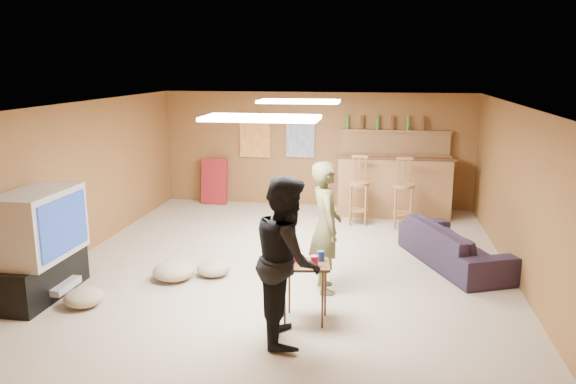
% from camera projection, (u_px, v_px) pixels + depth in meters
% --- Properties ---
extents(ground, '(7.00, 7.00, 0.00)m').
position_uv_depth(ground, '(286.00, 266.00, 7.74)').
color(ground, tan).
rests_on(ground, ground).
extents(ceiling, '(6.00, 7.00, 0.02)m').
position_uv_depth(ceiling, '(285.00, 105.00, 7.25)').
color(ceiling, silver).
rests_on(ceiling, ground).
extents(wall_back, '(6.00, 0.02, 2.20)m').
position_uv_depth(wall_back, '(316.00, 150.00, 10.86)').
color(wall_back, brown).
rests_on(wall_back, ground).
extents(wall_front, '(6.00, 0.02, 2.20)m').
position_uv_depth(wall_front, '(206.00, 289.00, 4.13)').
color(wall_front, brown).
rests_on(wall_front, ground).
extents(wall_left, '(0.02, 7.00, 2.20)m').
position_uv_depth(wall_left, '(78.00, 181.00, 7.97)').
color(wall_left, brown).
rests_on(wall_left, ground).
extents(wall_right, '(0.02, 7.00, 2.20)m').
position_uv_depth(wall_right, '(522.00, 196.00, 7.01)').
color(wall_right, brown).
rests_on(wall_right, ground).
extents(tv_stand, '(0.55, 1.30, 0.50)m').
position_uv_depth(tv_stand, '(39.00, 276.00, 6.67)').
color(tv_stand, black).
rests_on(tv_stand, ground).
extents(dvd_box, '(0.35, 0.50, 0.08)m').
position_uv_depth(dvd_box, '(57.00, 285.00, 6.66)').
color(dvd_box, '#B2B2B7').
rests_on(dvd_box, tv_stand).
extents(tv_body, '(0.60, 1.10, 0.80)m').
position_uv_depth(tv_body, '(39.00, 224.00, 6.52)').
color(tv_body, '#B2B2B7').
rests_on(tv_body, tv_stand).
extents(tv_screen, '(0.02, 0.95, 0.65)m').
position_uv_depth(tv_screen, '(64.00, 225.00, 6.47)').
color(tv_screen, navy).
rests_on(tv_screen, tv_body).
extents(bar_counter, '(2.00, 0.60, 1.10)m').
position_uv_depth(bar_counter, '(394.00, 186.00, 10.21)').
color(bar_counter, brown).
rests_on(bar_counter, ground).
extents(bar_lip, '(2.10, 0.12, 0.05)m').
position_uv_depth(bar_lip, '(395.00, 158.00, 9.85)').
color(bar_lip, '#3D2113').
rests_on(bar_lip, bar_counter).
extents(bar_shelf, '(2.00, 0.18, 0.05)m').
position_uv_depth(bar_shelf, '(396.00, 131.00, 10.43)').
color(bar_shelf, brown).
rests_on(bar_shelf, bar_backing).
extents(bar_backing, '(2.00, 0.14, 0.60)m').
position_uv_depth(bar_backing, '(395.00, 147.00, 10.52)').
color(bar_backing, brown).
rests_on(bar_backing, bar_counter).
extents(poster_left, '(0.60, 0.03, 0.85)m').
position_uv_depth(poster_left, '(255.00, 136.00, 10.96)').
color(poster_left, '#BF3F26').
rests_on(poster_left, wall_back).
extents(poster_right, '(0.55, 0.03, 0.80)m').
position_uv_depth(poster_right, '(300.00, 137.00, 10.81)').
color(poster_right, '#334C99').
rests_on(poster_right, wall_back).
extents(folding_chair_stack, '(0.50, 0.26, 0.91)m').
position_uv_depth(folding_chair_stack, '(214.00, 181.00, 11.13)').
color(folding_chair_stack, maroon).
rests_on(folding_chair_stack, ground).
extents(ceiling_panel_front, '(1.20, 0.60, 0.04)m').
position_uv_depth(ceiling_panel_front, '(261.00, 118.00, 5.81)').
color(ceiling_panel_front, white).
rests_on(ceiling_panel_front, ceiling).
extents(ceiling_panel_back, '(1.20, 0.60, 0.04)m').
position_uv_depth(ceiling_panel_back, '(299.00, 101.00, 8.41)').
color(ceiling_panel_back, white).
rests_on(ceiling_panel_back, ceiling).
extents(person_olive, '(0.53, 0.67, 1.61)m').
position_uv_depth(person_olive, '(326.00, 227.00, 6.74)').
color(person_olive, brown).
rests_on(person_olive, ground).
extents(person_black, '(0.80, 0.94, 1.68)m').
position_uv_depth(person_black, '(287.00, 259.00, 5.53)').
color(person_black, black).
rests_on(person_black, ground).
extents(sofa, '(1.46, 2.07, 0.56)m').
position_uv_depth(sofa, '(454.00, 245.00, 7.72)').
color(sofa, black).
rests_on(sofa, ground).
extents(tray_table, '(0.56, 0.47, 0.65)m').
position_uv_depth(tray_table, '(305.00, 292.00, 6.02)').
color(tray_table, '#3D2113').
rests_on(tray_table, ground).
extents(cup_red_near, '(0.11, 0.11, 0.12)m').
position_uv_depth(cup_red_near, '(295.00, 256.00, 5.99)').
color(cup_red_near, red).
rests_on(cup_red_near, tray_table).
extents(cup_red_far, '(0.09, 0.09, 0.11)m').
position_uv_depth(cup_red_far, '(314.00, 261.00, 5.86)').
color(cup_red_far, red).
rests_on(cup_red_far, tray_table).
extents(cup_blue, '(0.09, 0.09, 0.11)m').
position_uv_depth(cup_blue, '(321.00, 256.00, 6.02)').
color(cup_blue, navy).
rests_on(cup_blue, tray_table).
extents(bar_stool_left, '(0.45, 0.45, 1.27)m').
position_uv_depth(bar_stool_left, '(359.00, 188.00, 9.64)').
color(bar_stool_left, brown).
rests_on(bar_stool_left, ground).
extents(bar_stool_right, '(0.44, 0.44, 1.12)m').
position_uv_depth(bar_stool_right, '(403.00, 195.00, 9.46)').
color(bar_stool_right, brown).
rests_on(bar_stool_right, ground).
extents(cushion_near_tv, '(0.65, 0.65, 0.24)m').
position_uv_depth(cushion_near_tv, '(174.00, 271.00, 7.22)').
color(cushion_near_tv, gray).
rests_on(cushion_near_tv, ground).
extents(cushion_mid, '(0.50, 0.50, 0.20)m').
position_uv_depth(cushion_mid, '(213.00, 268.00, 7.36)').
color(cushion_mid, gray).
rests_on(cushion_mid, ground).
extents(cushion_far, '(0.50, 0.50, 0.20)m').
position_uv_depth(cushion_far, '(84.00, 297.00, 6.44)').
color(cushion_far, gray).
rests_on(cushion_far, ground).
extents(bottle_row, '(1.48, 0.08, 0.26)m').
position_uv_depth(bottle_row, '(385.00, 123.00, 10.41)').
color(bottle_row, '#3F7233').
rests_on(bottle_row, bar_shelf).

